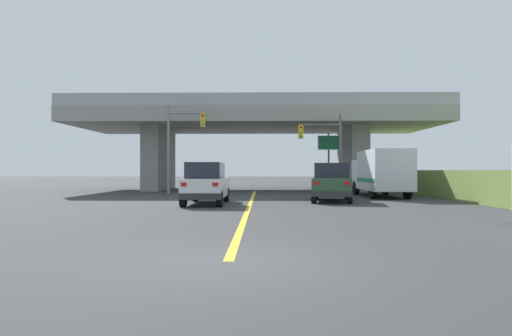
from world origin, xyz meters
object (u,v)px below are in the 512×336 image
at_px(suv_lead, 206,183).
at_px(traffic_signal_nearside, 326,144).
at_px(suv_crossing, 332,182).
at_px(traffic_signal_farside, 180,137).
at_px(highway_sign, 329,148).
at_px(box_truck, 381,172).

distance_m(suv_lead, traffic_signal_nearside, 11.56).
bearing_deg(suv_crossing, traffic_signal_nearside, 93.08).
bearing_deg(traffic_signal_farside, traffic_signal_nearside, -0.83).
bearing_deg(highway_sign, suv_lead, -121.03).
relative_size(box_truck, highway_sign, 1.44).
bearing_deg(traffic_signal_farside, highway_sign, 21.67).
xyz_separation_m(suv_crossing, traffic_signal_nearside, (0.72, 6.85, 2.46)).
xyz_separation_m(suv_lead, highway_sign, (8.00, 13.29, 2.38)).
bearing_deg(box_truck, traffic_signal_nearside, 137.10).
bearing_deg(box_truck, suv_crossing, -132.43).
xyz_separation_m(suv_lead, suv_crossing, (6.40, 1.92, -0.00)).
bearing_deg(suv_crossing, suv_lead, -154.27).
distance_m(suv_lead, traffic_signal_farside, 9.86).
xyz_separation_m(traffic_signal_nearside, highway_sign, (0.88, 4.52, -0.08)).
bearing_deg(traffic_signal_nearside, box_truck, -42.90).
bearing_deg(traffic_signal_farside, suv_lead, -71.29).
bearing_deg(highway_sign, traffic_signal_farside, -158.33).
height_order(traffic_signal_farside, highway_sign, traffic_signal_farside).
distance_m(traffic_signal_farside, highway_sign, 11.87).
relative_size(traffic_signal_nearside, highway_sign, 1.20).
height_order(box_truck, traffic_signal_nearside, traffic_signal_nearside).
xyz_separation_m(suv_lead, traffic_signal_nearside, (7.11, 8.77, 2.46)).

